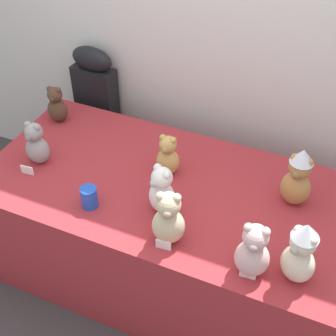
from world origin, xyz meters
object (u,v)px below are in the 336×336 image
object	(u,v)px
teddy_bear_ash	(36,144)
teddy_bear_cocoa	(57,105)
instrument_case	(99,118)
teddy_bear_cream	(300,253)
teddy_bear_caramel	(298,178)
display_table	(168,232)
teddy_bear_blush	(253,252)
teddy_bear_snow	(162,191)
teddy_bear_sand	(168,219)
teddy_bear_honey	(168,156)
party_cup_blue	(89,197)

from	to	relation	value
teddy_bear_ash	teddy_bear_cocoa	bearing A→B (deg)	109.31
teddy_bear_ash	teddy_bear_cocoa	size ratio (longest dim) A/B	1.09
instrument_case	teddy_bear_cream	world-z (taller)	instrument_case
teddy_bear_caramel	teddy_bear_cream	world-z (taller)	same
instrument_case	teddy_bear_cream	bearing A→B (deg)	-26.51
teddy_bear_ash	display_table	bearing A→B (deg)	9.20
teddy_bear_ash	teddy_bear_blush	world-z (taller)	teddy_bear_blush
display_table	teddy_bear_snow	world-z (taller)	teddy_bear_snow
display_table	teddy_bear_cocoa	world-z (taller)	teddy_bear_cocoa
teddy_bear_blush	teddy_bear_cream	xyz separation A→B (m)	(0.18, 0.05, 0.02)
display_table	teddy_bear_sand	distance (m)	0.60
instrument_case	teddy_bear_caramel	bearing A→B (deg)	-13.62
instrument_case	teddy_bear_honey	bearing A→B (deg)	-29.90
teddy_bear_caramel	teddy_bear_cocoa	size ratio (longest dim) A/B	1.39
teddy_bear_caramel	party_cup_blue	distance (m)	0.99
teddy_bear_cream	teddy_bear_cocoa	distance (m)	1.63
teddy_bear_blush	teddy_bear_cream	size ratio (longest dim) A/B	0.88
teddy_bear_honey	teddy_bear_blush	bearing A→B (deg)	-38.66
display_table	teddy_bear_blush	size ratio (longest dim) A/B	6.77
teddy_bear_blush	teddy_bear_sand	xyz separation A→B (m)	(-0.38, 0.02, 0.00)
teddy_bear_cocoa	teddy_bear_honey	size ratio (longest dim) A/B	0.98
teddy_bear_ash	teddy_bear_cocoa	world-z (taller)	teddy_bear_ash
teddy_bear_cocoa	teddy_bear_sand	distance (m)	1.14
teddy_bear_caramel	teddy_bear_cream	size ratio (longest dim) A/B	1.00
teddy_bear_snow	teddy_bear_cream	size ratio (longest dim) A/B	0.83
teddy_bear_cocoa	display_table	bearing A→B (deg)	-27.82
teddy_bear_caramel	teddy_bear_ash	distance (m)	1.33
teddy_bear_cream	teddy_bear_honey	size ratio (longest dim) A/B	1.36
teddy_bear_cocoa	teddy_bear_honey	distance (m)	0.80
teddy_bear_blush	teddy_bear_honey	distance (m)	0.72
display_table	teddy_bear_cream	size ratio (longest dim) A/B	5.98
teddy_bear_cream	instrument_case	bearing A→B (deg)	175.80
teddy_bear_blush	teddy_bear_honey	bearing A→B (deg)	137.03
teddy_bear_honey	display_table	bearing A→B (deg)	-66.80
teddy_bear_snow	display_table	bearing A→B (deg)	130.63
teddy_bear_caramel	display_table	bearing A→B (deg)	-160.10
teddy_bear_honey	party_cup_blue	size ratio (longest dim) A/B	2.15
teddy_bear_blush	teddy_bear_sand	size ratio (longest dim) A/B	0.98
instrument_case	teddy_bear_cream	xyz separation A→B (m)	(1.48, -0.90, 0.34)
instrument_case	teddy_bear_cocoa	xyz separation A→B (m)	(-0.06, -0.34, 0.29)
teddy_bear_cocoa	teddy_bear_ash	bearing A→B (deg)	-81.96
instrument_case	teddy_bear_honey	distance (m)	0.93
teddy_bear_honey	teddy_bear_cream	bearing A→B (deg)	-28.61
teddy_bear_caramel	teddy_bear_sand	size ratio (longest dim) A/B	1.12
teddy_bear_blush	teddy_bear_ash	bearing A→B (deg)	163.54
instrument_case	teddy_bear_honey	world-z (taller)	instrument_case
instrument_case	teddy_bear_ash	distance (m)	0.76
teddy_bear_cocoa	teddy_bear_sand	bearing A→B (deg)	-41.33
instrument_case	party_cup_blue	world-z (taller)	instrument_case
teddy_bear_caramel	teddy_bear_honey	xyz separation A→B (m)	(-0.64, -0.05, -0.05)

